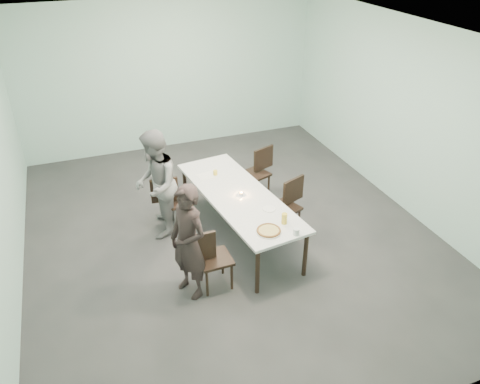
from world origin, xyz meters
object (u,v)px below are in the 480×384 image
object	(u,v)px
pizza	(269,231)
water_tumbler	(296,232)
chair_far_right	(259,169)
diner_near	(188,243)
amber_tumbler	(215,173)
chair_far_left	(172,199)
table	(239,198)
diner_far	(156,185)
chair_near_right	(288,202)
chair_near_left	(209,256)
beer_glass	(284,219)
side_plate	(269,209)
tealight	(241,194)

from	to	relation	value
pizza	water_tumbler	xyz separation A→B (m)	(0.30, -0.18, 0.03)
chair_far_right	diner_near	xyz separation A→B (m)	(-1.78, -2.00, 0.29)
chair_far_right	amber_tumbler	size ratio (longest dim) A/B	10.88
chair_far_left	amber_tumbler	distance (m)	0.78
table	chair_far_right	world-z (taller)	chair_far_right
water_tumbler	amber_tumbler	bearing A→B (deg)	104.10
diner_far	pizza	world-z (taller)	diner_far
chair_near_right	chair_far_right	xyz separation A→B (m)	(-0.00, 1.16, 0.00)
chair_near_left	amber_tumbler	world-z (taller)	chair_near_left
table	beer_glass	xyz separation A→B (m)	(0.31, -0.91, 0.13)
chair_near_right	chair_far_right	bearing A→B (deg)	-111.15
chair_near_left	amber_tumbler	bearing A→B (deg)	67.20
table	diner_far	world-z (taller)	diner_far
side_plate	chair_far_left	bearing A→B (deg)	133.96
diner_far	amber_tumbler	bearing A→B (deg)	113.09
chair_near_left	side_plate	bearing A→B (deg)	19.66
chair_near_left	diner_near	distance (m)	0.38
chair_far_left	water_tumbler	distance (m)	2.21
chair_near_right	pizza	size ratio (longest dim) A/B	2.56
chair_far_right	diner_near	bearing A→B (deg)	28.24
chair_far_left	amber_tumbler	world-z (taller)	chair_far_left
diner_near	amber_tumbler	xyz separation A→B (m)	(0.87, 1.62, 0.00)
table	beer_glass	world-z (taller)	beer_glass
chair_far_right	diner_far	world-z (taller)	diner_far
diner_near	tealight	world-z (taller)	diner_near
side_plate	amber_tumbler	world-z (taller)	amber_tumbler
diner_near	side_plate	size ratio (longest dim) A/B	8.77
diner_far	water_tumbler	world-z (taller)	diner_far
chair_far_right	amber_tumbler	distance (m)	1.02
diner_near	amber_tumbler	size ratio (longest dim) A/B	19.72
chair_near_left	beer_glass	bearing A→B (deg)	-1.38
chair_near_left	side_plate	distance (m)	1.12
amber_tumbler	side_plate	bearing A→B (deg)	-71.99
chair_near_left	beer_glass	world-z (taller)	beer_glass
side_plate	water_tumbler	distance (m)	0.68
chair_far_right	water_tumbler	xyz separation A→B (m)	(-0.43, -2.27, 0.29)
chair_near_left	diner_far	bearing A→B (deg)	101.61
pizza	side_plate	distance (m)	0.54
water_tumbler	chair_near_left	bearing A→B (deg)	165.55
table	pizza	world-z (taller)	pizza
water_tumbler	diner_far	bearing A→B (deg)	129.42
chair_near_right	diner_near	size ratio (longest dim) A/B	0.55
chair_far_right	side_plate	world-z (taller)	chair_far_right
table	beer_glass	size ratio (longest dim) A/B	17.96
diner_near	tealight	size ratio (longest dim) A/B	28.18
chair_near_right	tealight	distance (m)	0.79
chair_far_right	beer_glass	world-z (taller)	beer_glass
diner_near	side_plate	xyz separation A→B (m)	(1.27, 0.41, -0.03)
beer_glass	tealight	xyz separation A→B (m)	(-0.28, 0.88, -0.05)
table	chair_far_left	xyz separation A→B (m)	(-0.86, 0.63, -0.19)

